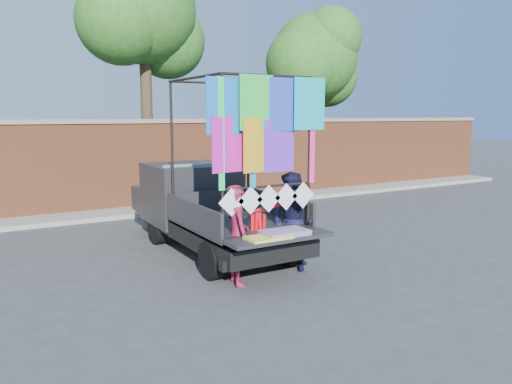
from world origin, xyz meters
TOP-DOWN VIEW (x-y plane):
  - ground at (0.00, 0.00)m, footprint 90.00×90.00m
  - brick_wall at (0.00, 7.00)m, footprint 30.00×0.45m
  - curb at (0.00, 6.30)m, footprint 30.00×1.20m
  - tree_mid at (1.02, 8.12)m, footprint 4.20×3.30m
  - tree_right at (7.52, 8.12)m, footprint 4.20×3.30m
  - pickup_truck at (0.17, 2.24)m, footprint 2.13×5.34m
  - woman at (-0.36, -0.28)m, footprint 0.47×0.65m
  - man at (0.86, -0.09)m, footprint 0.90×1.01m
  - streamer_bundle at (0.15, -0.20)m, footprint 0.86×0.33m

SIDE VIEW (x-z plane):
  - ground at x=0.00m, z-range 0.00..0.00m
  - curb at x=0.00m, z-range 0.00..0.12m
  - woman at x=-0.36m, z-range 0.00..1.63m
  - pickup_truck at x=0.17m, z-range -0.83..2.53m
  - man at x=0.86m, z-range 0.00..1.74m
  - streamer_bundle at x=0.15m, z-range 0.69..1.31m
  - brick_wall at x=0.00m, z-range 0.02..2.63m
  - tree_right at x=7.52m, z-range 1.44..8.06m
  - tree_mid at x=1.02m, z-range 1.83..9.56m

